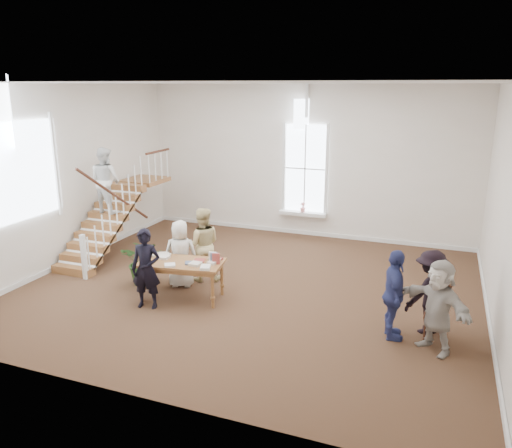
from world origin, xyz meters
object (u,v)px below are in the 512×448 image
at_px(woman_cluster_a, 394,295).
at_px(side_chair, 437,308).
at_px(person_yellow, 202,245).
at_px(woman_cluster_b, 430,292).
at_px(floor_plant, 145,261).
at_px(woman_cluster_c, 438,306).
at_px(library_table, 182,265).
at_px(elderly_woman, 181,254).
at_px(police_officer, 146,269).

bearing_deg(woman_cluster_a, side_chair, -76.91).
xyz_separation_m(person_yellow, woman_cluster_b, (5.07, -0.86, -0.08)).
height_order(woman_cluster_a, floor_plant, woman_cluster_a).
relative_size(floor_plant, side_chair, 1.14).
distance_m(person_yellow, woman_cluster_c, 5.43).
xyz_separation_m(library_table, woman_cluster_a, (4.41, -0.22, 0.09)).
height_order(library_table, floor_plant, floor_plant).
bearing_deg(side_chair, woman_cluster_a, -152.45).
bearing_deg(woman_cluster_a, library_table, 73.98).
relative_size(woman_cluster_c, side_chair, 1.70).
bearing_deg(side_chair, elderly_woman, 176.73).
bearing_deg(person_yellow, floor_plant, 4.54).
distance_m(police_officer, woman_cluster_a, 4.89).
distance_m(person_yellow, floor_plant, 1.36).
height_order(library_table, woman_cluster_a, woman_cluster_a).
bearing_deg(person_yellow, elderly_woman, 32.75).
distance_m(person_yellow, side_chair, 5.31).
relative_size(police_officer, elderly_woman, 1.08).
bearing_deg(library_table, person_yellow, 84.39).
relative_size(person_yellow, woman_cluster_c, 1.06).
relative_size(police_officer, woman_cluster_c, 1.01).
height_order(library_table, woman_cluster_b, woman_cluster_b).
bearing_deg(library_table, police_officer, -133.50).
bearing_deg(woman_cluster_c, police_officer, -137.43).
bearing_deg(side_chair, woman_cluster_b, 152.84).
xyz_separation_m(person_yellow, woman_cluster_c, (5.22, -1.51, -0.05)).
height_order(police_officer, side_chair, police_officer).
bearing_deg(woman_cluster_a, police_officer, 82.00).
height_order(elderly_woman, woman_cluster_a, woman_cluster_a).
bearing_deg(elderly_woman, floor_plant, -8.00).
bearing_deg(woman_cluster_a, elderly_woman, 67.20).
bearing_deg(woman_cluster_b, side_chair, 106.22).
relative_size(police_officer, side_chair, 1.72).
bearing_deg(woman_cluster_c, woman_cluster_a, -154.93).
relative_size(woman_cluster_b, floor_plant, 1.44).
xyz_separation_m(person_yellow, side_chair, (5.22, -0.94, -0.33)).
distance_m(police_officer, woman_cluster_b, 5.54).
bearing_deg(library_table, elderly_woman, 112.62).
bearing_deg(side_chair, woman_cluster_c, -88.93).
distance_m(elderly_woman, floor_plant, 0.88).
height_order(woman_cluster_b, woman_cluster_c, woman_cluster_c).
relative_size(woman_cluster_c, floor_plant, 1.49).
height_order(elderly_woman, woman_cluster_b, woman_cluster_b).
bearing_deg(woman_cluster_b, woman_cluster_a, -8.50).
height_order(floor_plant, side_chair, floor_plant).
relative_size(woman_cluster_a, side_chair, 1.72).
xyz_separation_m(woman_cluster_c, side_chair, (0.00, 0.57, -0.29)).
xyz_separation_m(police_officer, elderly_woman, (0.10, 1.25, -0.07)).
height_order(police_officer, woman_cluster_b, police_officer).
relative_size(library_table, woman_cluster_b, 1.18).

